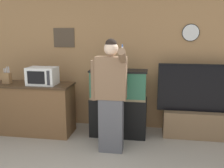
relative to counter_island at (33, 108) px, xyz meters
The scene contains 7 objects.
wall_back_paneled 1.68m from the counter_island, 25.62° to the left, with size 10.00×0.08×2.60m.
counter_island is the anchor object (origin of this frame).
microwave 0.68m from the counter_island, ahead, with size 0.51×0.36×0.32m.
knife_block 0.74m from the counter_island, behind, with size 0.14×0.12×0.31m.
aquarium_on_stand 1.63m from the counter_island, ahead, with size 1.02×0.42×1.23m.
tv_on_stand 3.08m from the counter_island, ahead, with size 1.49×0.40×1.34m.
person_standing 1.72m from the counter_island, 18.38° to the right, with size 0.57×0.43×1.80m.
Camera 1 is at (0.88, -1.93, 1.89)m, focal length 40.00 mm.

